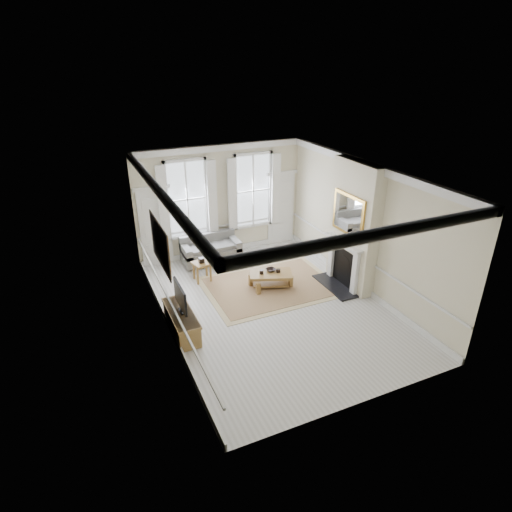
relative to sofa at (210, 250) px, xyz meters
name	(u,v)px	position (x,y,z in m)	size (l,w,h in m)	color
floor	(272,306)	(0.56, -3.11, -0.35)	(7.20, 7.20, 0.00)	#B7B5AD
ceiling	(274,173)	(0.56, -3.11, 3.05)	(7.20, 7.20, 0.00)	white
back_wall	(221,201)	(0.56, 0.49, 1.35)	(5.20, 5.20, 0.00)	beige
left_wall	(163,265)	(-2.04, -3.11, 1.35)	(7.20, 7.20, 0.00)	beige
right_wall	(364,228)	(3.16, -3.11, 1.35)	(7.20, 7.20, 0.00)	beige
window_left	(187,199)	(-0.49, 0.44, 1.55)	(1.26, 0.20, 2.20)	#B2BCC6
window_right	(253,191)	(1.61, 0.44, 1.55)	(1.26, 0.20, 2.20)	#B2BCC6
door_left	(155,228)	(-1.49, 0.45, 0.80)	(0.90, 0.08, 2.30)	silver
door_right	(281,209)	(2.61, 0.45, 0.80)	(0.90, 0.08, 2.30)	silver
painting	(160,244)	(-2.00, -2.81, 1.70)	(0.05, 1.66, 1.06)	#C17F21
chimney_breast	(354,226)	(2.99, -2.91, 1.35)	(0.35, 1.70, 3.38)	beige
hearth	(335,286)	(2.56, -2.91, -0.33)	(0.55, 1.50, 0.05)	black
fireplace	(343,261)	(2.76, -2.91, 0.38)	(0.21, 1.45, 1.33)	silver
mirror	(348,215)	(2.77, -2.91, 1.70)	(0.06, 1.26, 1.06)	gold
sofa	(210,250)	(0.00, 0.00, 0.00)	(1.72, 0.84, 0.83)	slate
side_table	(202,266)	(-0.61, -1.08, 0.09)	(0.55, 0.55, 0.55)	brown
rug	(271,286)	(0.97, -2.18, -0.34)	(3.50, 2.60, 0.02)	#95714D
coffee_table	(271,275)	(0.97, -2.18, -0.01)	(1.29, 1.02, 0.42)	brown
ceramic_pot_a	(262,272)	(0.72, -2.13, 0.13)	(0.11, 0.11, 0.11)	black
ceramic_pot_b	(278,271)	(1.17, -2.23, 0.11)	(0.12, 0.12, 0.09)	black
bowl	(271,270)	(1.02, -2.08, 0.10)	(0.26, 0.26, 0.06)	black
tv_stand	(182,322)	(-1.78, -3.24, -0.08)	(0.48, 1.49, 0.53)	brown
tv	(180,297)	(-1.76, -3.24, 0.58)	(0.08, 0.90, 0.68)	black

